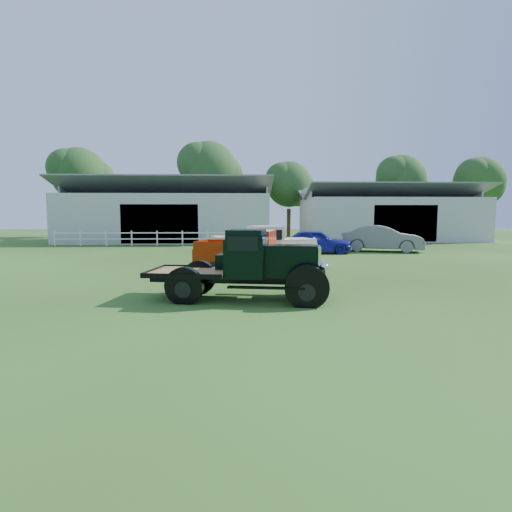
{
  "coord_description": "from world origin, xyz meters",
  "views": [
    {
      "loc": [
        -0.26,
        -11.87,
        2.37
      ],
      "look_at": [
        0.2,
        1.2,
        1.05
      ],
      "focal_mm": 28.0,
      "sensor_mm": 36.0,
      "label": 1
    }
  ],
  "objects_px": {
    "misc_car_blue": "(316,241)",
    "red_pickup": "(254,252)",
    "misc_car_grey": "(382,239)",
    "vintage_flatbed": "(243,265)",
    "white_pickup": "(263,246)"
  },
  "relations": [
    {
      "from": "white_pickup",
      "to": "misc_car_blue",
      "type": "relative_size",
      "value": 1.14
    },
    {
      "from": "misc_car_blue",
      "to": "misc_car_grey",
      "type": "xyz_separation_m",
      "value": [
        4.6,
        1.04,
        0.11
      ]
    },
    {
      "from": "misc_car_blue",
      "to": "white_pickup",
      "type": "bearing_deg",
      "value": 154.37
    },
    {
      "from": "red_pickup",
      "to": "white_pickup",
      "type": "xyz_separation_m",
      "value": [
        0.52,
        2.75,
        0.03
      ]
    },
    {
      "from": "white_pickup",
      "to": "misc_car_grey",
      "type": "xyz_separation_m",
      "value": [
        8.28,
        6.99,
        -0.06
      ]
    },
    {
      "from": "vintage_flatbed",
      "to": "red_pickup",
      "type": "distance_m",
      "value": 5.2
    },
    {
      "from": "misc_car_blue",
      "to": "misc_car_grey",
      "type": "bearing_deg",
      "value": -71.12
    },
    {
      "from": "misc_car_blue",
      "to": "red_pickup",
      "type": "bearing_deg",
      "value": 160.31
    },
    {
      "from": "vintage_flatbed",
      "to": "misc_car_blue",
      "type": "height_order",
      "value": "vintage_flatbed"
    },
    {
      "from": "white_pickup",
      "to": "misc_car_grey",
      "type": "relative_size",
      "value": 0.96
    },
    {
      "from": "misc_car_grey",
      "to": "red_pickup",
      "type": "bearing_deg",
      "value": 156.76
    },
    {
      "from": "vintage_flatbed",
      "to": "misc_car_grey",
      "type": "xyz_separation_m",
      "value": [
        9.27,
        14.92,
        -0.13
      ]
    },
    {
      "from": "red_pickup",
      "to": "misc_car_grey",
      "type": "distance_m",
      "value": 13.13
    },
    {
      "from": "vintage_flatbed",
      "to": "misc_car_blue",
      "type": "relative_size",
      "value": 1.14
    },
    {
      "from": "red_pickup",
      "to": "white_pickup",
      "type": "bearing_deg",
      "value": 94.51
    }
  ]
}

